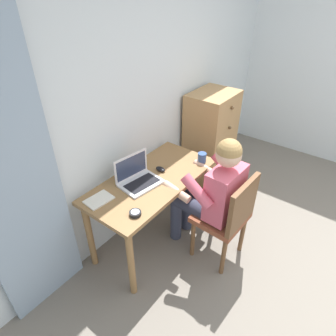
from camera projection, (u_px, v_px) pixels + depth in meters
name	position (u px, v px, depth m)	size (l,w,h in m)	color
wall_back	(152.00, 97.00, 2.75)	(4.80, 0.05, 2.50)	silver
curtain_panel	(16.00, 188.00, 1.84)	(0.60, 0.03, 2.18)	#8EA3B7
desk	(152.00, 189.00, 2.59)	(1.24, 0.60, 0.73)	olive
dresser	(210.00, 140.00, 3.45)	(0.56, 0.47, 1.16)	tan
chair	(228.00, 216.00, 2.47)	(0.44, 0.42, 0.90)	brown
person_seated	(212.00, 190.00, 2.47)	(0.54, 0.60, 1.21)	#33384C
laptop	(138.00, 177.00, 2.46)	(0.37, 0.30, 0.24)	silver
computer_mouse	(160.00, 169.00, 2.63)	(0.06, 0.10, 0.03)	black
desk_clock	(135.00, 213.00, 2.15)	(0.09, 0.09, 0.03)	black
notebook_pad	(99.00, 200.00, 2.29)	(0.21, 0.15, 0.01)	silver
coffee_mug	(202.00, 158.00, 2.74)	(0.12, 0.08, 0.09)	#33518C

